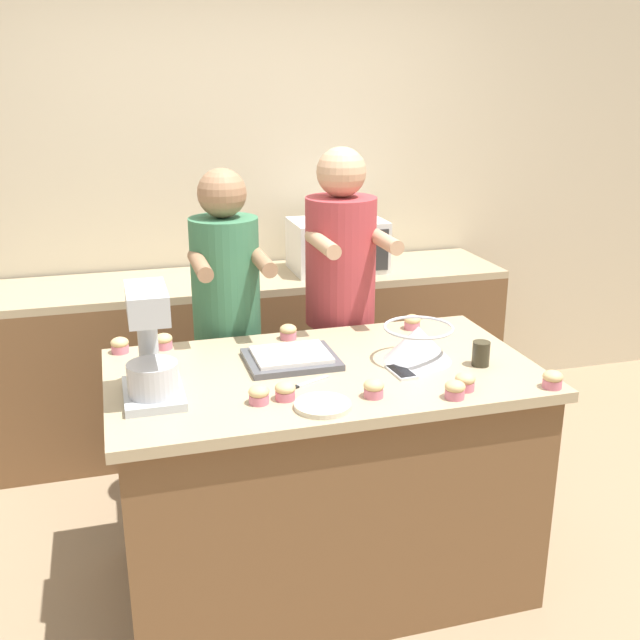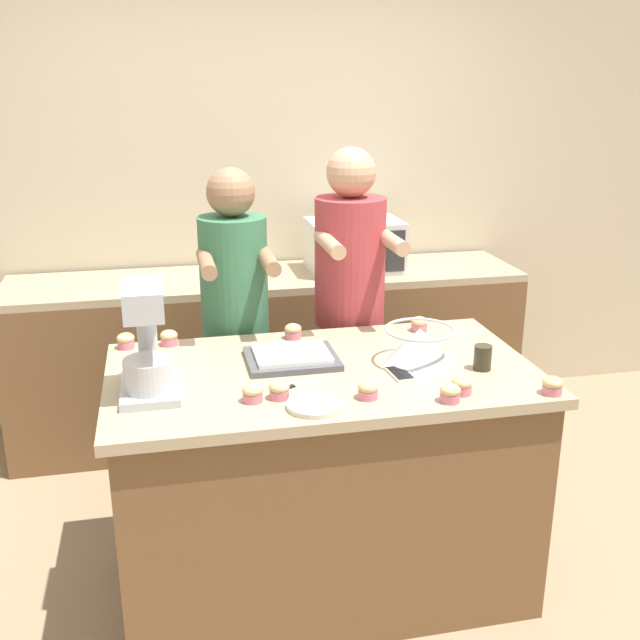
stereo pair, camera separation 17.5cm
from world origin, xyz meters
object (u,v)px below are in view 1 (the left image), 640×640
(cupcake_2, at_px, (553,379))
(cupcake_4, at_px, (412,322))
(mixing_bowl, at_px, (418,342))
(cupcake_7, at_px, (374,388))
(drinking_glass, at_px, (481,354))
(cupcake_0, at_px, (259,395))
(cupcake_6, at_px, (288,332))
(cupcake_5, at_px, (455,389))
(knife, at_px, (301,385))
(person_left, at_px, (228,337))
(person_right, at_px, (340,320))
(cupcake_1, at_px, (120,345))
(cupcake_8, at_px, (465,382))
(microwave_oven, at_px, (337,245))
(cupcake_9, at_px, (164,341))
(cell_phone, at_px, (401,372))
(stand_mixer, at_px, (150,350))
(cupcake_3, at_px, (285,391))
(small_plate, at_px, (323,405))
(baking_tray, at_px, (291,358))

(cupcake_2, distance_m, cupcake_4, 0.76)
(mixing_bowl, xyz_separation_m, cupcake_7, (-0.28, -0.28, -0.04))
(drinking_glass, relative_size, cupcake_0, 1.33)
(mixing_bowl, relative_size, cupcake_6, 3.81)
(cupcake_2, xyz_separation_m, cupcake_5, (-0.37, 0.01, 0.00))
(cupcake_6, bearing_deg, knife, -98.50)
(person_left, xyz_separation_m, person_right, (0.53, 0.00, 0.04))
(mixing_bowl, relative_size, cupcake_1, 3.81)
(person_left, bearing_deg, cupcake_8, -54.63)
(microwave_oven, distance_m, cupcake_9, 1.45)
(person_right, bearing_deg, person_left, -179.92)
(microwave_oven, relative_size, cupcake_7, 7.16)
(cell_phone, bearing_deg, cupcake_1, 152.86)
(stand_mixer, bearing_deg, cupcake_2, -12.54)
(person_right, height_order, knife, person_right)
(cupcake_3, bearing_deg, drinking_glass, 7.15)
(person_left, xyz_separation_m, knife, (0.14, -0.77, 0.07))
(person_right, height_order, small_plate, person_right)
(person_left, xyz_separation_m, microwave_oven, (0.75, 0.75, 0.21))
(cell_phone, xyz_separation_m, cupcake_8, (0.16, -0.21, 0.03))
(person_left, xyz_separation_m, cupcake_8, (0.68, -0.96, 0.10))
(cupcake_3, relative_size, cupcake_4, 1.00)
(cell_phone, distance_m, drinking_glass, 0.32)
(cupcake_1, relative_size, cupcake_7, 1.00)
(person_left, xyz_separation_m, cupcake_9, (-0.30, -0.25, 0.10))
(cupcake_5, height_order, cupcake_7, same)
(microwave_oven, bearing_deg, drinking_glass, -86.39)
(person_left, relative_size, cell_phone, 10.79)
(cupcake_7, bearing_deg, stand_mixer, 164.43)
(person_left, bearing_deg, stand_mixer, -117.29)
(drinking_glass, distance_m, cupcake_2, 0.30)
(cupcake_6, distance_m, cupcake_9, 0.51)
(stand_mixer, distance_m, cupcake_0, 0.39)
(person_right, relative_size, cupcake_5, 23.59)
(mixing_bowl, relative_size, small_plate, 1.43)
(person_left, bearing_deg, cupcake_4, -21.24)
(baking_tray, relative_size, microwave_oven, 0.68)
(knife, height_order, cupcake_6, cupcake_6)
(microwave_oven, distance_m, cupcake_5, 1.77)
(cell_phone, distance_m, cupcake_8, 0.26)
(cell_phone, xyz_separation_m, knife, (-0.39, -0.01, -0.00))
(stand_mixer, xyz_separation_m, cupcake_3, (0.43, -0.14, -0.14))
(cupcake_6, bearing_deg, cupcake_8, -55.64)
(cupcake_5, bearing_deg, stand_mixer, 163.77)
(cupcake_7, height_order, cupcake_9, same)
(cell_phone, bearing_deg, mixing_bowl, 44.05)
(cupcake_2, xyz_separation_m, cupcake_4, (-0.23, 0.73, 0.00))
(drinking_glass, relative_size, cupcake_8, 1.33)
(small_plate, relative_size, cupcake_9, 2.67)
(microwave_oven, height_order, cell_phone, microwave_oven)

